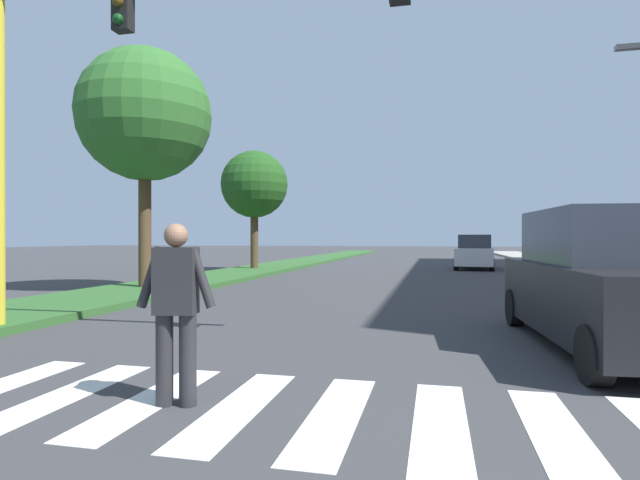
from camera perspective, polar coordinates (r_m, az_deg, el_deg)
name	(u,v)px	position (r m, az deg, el deg)	size (l,w,h in m)	color
ground_plane	(419,267)	(27.25, 11.13, -3.06)	(140.00, 140.00, 0.00)	#38383A
crosswalk	(335,415)	(4.68, 1.70, -19.13)	(7.65, 2.20, 0.01)	silver
median_strip	(277,266)	(26.50, -4.88, -2.98)	(2.96, 64.00, 0.15)	#2D5B28
tree_mid	(145,116)	(15.85, -19.21, 13.13)	(3.82, 3.82, 6.88)	#4C3823
tree_far	(254,185)	(23.92, -7.44, 6.19)	(3.13, 3.13, 5.49)	#4C3823
sidewalk_right	(592,270)	(26.18, 28.40, -3.05)	(3.00, 64.00, 0.15)	#9E9991
traffic_light_gantry	(117,57)	(8.73, -21.94, 18.60)	(7.68, 0.30, 6.00)	gold
pedestrian_performer	(176,305)	(4.90, -15.96, -7.08)	(0.75, 0.30, 1.69)	#262628
suv_crossing	(609,283)	(8.15, 29.86, -4.20)	(2.26, 4.72, 1.97)	black
sedan_midblock	(475,253)	(26.64, 17.10, -1.42)	(2.20, 4.29, 1.73)	silver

